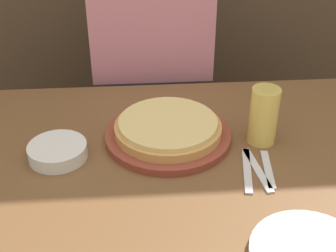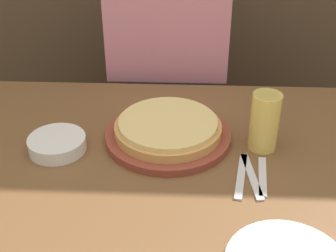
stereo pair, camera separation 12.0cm
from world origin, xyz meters
TOP-DOWN VIEW (x-y plane):
  - pizza_on_board at (-0.07, 0.13)m, footprint 0.33×0.33m
  - beer_glass at (0.17, 0.10)m, footprint 0.07×0.07m
  - side_bowl at (-0.35, 0.07)m, footprint 0.14×0.14m
  - fork at (0.10, -0.02)m, footprint 0.05×0.17m
  - dinner_knife at (0.13, -0.02)m, footprint 0.04×0.17m
  - spoon at (0.15, -0.02)m, footprint 0.03×0.15m
  - diner_person at (-0.10, 0.59)m, footprint 0.40×0.20m

SIDE VIEW (x-z plane):
  - diner_person at x=-0.10m, z-range -0.02..1.27m
  - fork at x=0.10m, z-range 0.71..0.72m
  - dinner_knife at x=0.13m, z-range 0.71..0.72m
  - spoon at x=0.15m, z-range 0.71..0.72m
  - side_bowl at x=-0.35m, z-range 0.71..0.75m
  - pizza_on_board at x=-0.07m, z-range 0.71..0.77m
  - beer_glass at x=0.17m, z-range 0.72..0.87m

